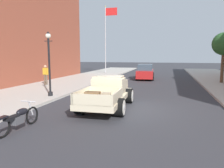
# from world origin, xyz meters

# --- Properties ---
(ground_plane) EXTENTS (140.00, 140.00, 0.00)m
(ground_plane) POSITION_xyz_m (0.00, 0.00, 0.00)
(ground_plane) COLOR #333338
(sidewalk_left) EXTENTS (5.50, 64.00, 0.15)m
(sidewalk_left) POSITION_xyz_m (-7.25, 0.00, 0.07)
(sidewalk_left) COLOR #B7B2A8
(sidewalk_left) RESTS_ON ground
(hotrod_truck_cream) EXTENTS (2.31, 4.99, 1.58)m
(hotrod_truck_cream) POSITION_xyz_m (-1.15, 0.07, 0.75)
(hotrod_truck_cream) COLOR beige
(hotrod_truck_cream) RESTS_ON ground
(motorcycle_parked) EXTENTS (0.62, 2.12, 0.93)m
(motorcycle_parked) POSITION_xyz_m (-3.22, -4.04, 0.44)
(motorcycle_parked) COLOR black
(motorcycle_parked) RESTS_ON ground
(car_background_red) EXTENTS (2.07, 4.40, 1.65)m
(car_background_red) POSITION_xyz_m (-0.75, 13.25, 0.77)
(car_background_red) COLOR #AD1E1E
(car_background_red) RESTS_ON ground
(pedestrian_sidewalk_left) EXTENTS (0.53, 0.22, 1.65)m
(pedestrian_sidewalk_left) POSITION_xyz_m (-8.24, 5.53, 1.09)
(pedestrian_sidewalk_left) COLOR brown
(pedestrian_sidewalk_left) RESTS_ON sidewalk_left
(street_lamp_near) EXTENTS (0.50, 0.32, 3.85)m
(street_lamp_near) POSITION_xyz_m (-5.18, 1.23, 2.39)
(street_lamp_near) COLOR black
(street_lamp_near) RESTS_ON sidewalk_left
(flagpole) EXTENTS (1.74, 0.16, 9.16)m
(flagpole) POSITION_xyz_m (-6.69, 18.53, 5.77)
(flagpole) COLOR #B2B2B7
(flagpole) RESTS_ON sidewalk_left
(street_tree_second) EXTENTS (2.02, 2.02, 4.49)m
(street_tree_second) POSITION_xyz_m (6.41, 10.96, 3.58)
(street_tree_second) COLOR brown
(street_tree_second) RESTS_ON sidewalk_right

